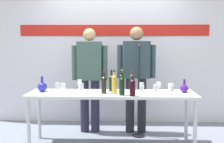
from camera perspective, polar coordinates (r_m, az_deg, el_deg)
back_wall at (r=5.07m, az=0.40°, el=6.29°), size 4.91×0.11×3.00m
display_table at (r=3.91m, az=-0.07°, el=-5.37°), size 2.38×0.59×0.77m
decanter_blue_left at (r=4.10m, az=-14.36°, el=-3.09°), size 0.14×0.14×0.23m
decanter_blue_right at (r=4.04m, az=14.84°, el=-3.39°), size 0.11×0.11×0.19m
presenter_left at (r=4.48m, az=-4.68°, el=-0.45°), size 0.59×0.22×1.71m
presenter_right at (r=4.46m, az=5.08°, el=-0.12°), size 0.62×0.22×1.73m
wine_bottle_0 at (r=4.12m, az=4.18°, el=-2.06°), size 0.07×0.07×0.30m
wine_bottle_1 at (r=3.70m, az=2.10°, el=-2.96°), size 0.07×0.07×0.30m
wine_bottle_2 at (r=4.01m, az=-0.12°, el=-2.31°), size 0.07×0.07×0.31m
wine_bottle_3 at (r=3.95m, az=2.02°, el=-2.28°), size 0.07×0.07×0.32m
wine_bottle_4 at (r=3.83m, az=-1.71°, el=-2.66°), size 0.07×0.07×0.31m
wine_bottle_5 at (r=3.81m, az=0.45°, el=-2.53°), size 0.07×0.07×0.33m
wine_bottle_6 at (r=3.65m, az=4.32°, el=-3.27°), size 0.08×0.08×0.29m
wine_glass_left_0 at (r=3.89m, az=-10.19°, el=-3.06°), size 0.07×0.07×0.14m
wine_glass_left_1 at (r=4.14m, az=-6.74°, el=-2.35°), size 0.06×0.06×0.16m
wine_glass_left_2 at (r=3.80m, az=-6.44°, el=-3.14°), size 0.07×0.07×0.15m
wine_glass_left_3 at (r=3.81m, az=-11.31°, el=-3.03°), size 0.06×0.06×0.17m
wine_glass_right_0 at (r=3.73m, az=12.35°, el=-3.49°), size 0.06×0.06×0.15m
wine_glass_right_1 at (r=3.73m, az=9.10°, el=-3.44°), size 0.06×0.06×0.15m
wine_glass_right_2 at (r=3.85m, az=12.18°, el=-3.12°), size 0.07×0.07×0.15m
wine_glass_right_3 at (r=3.76m, az=6.27°, el=-3.38°), size 0.06×0.06×0.14m
wine_glass_right_4 at (r=4.02m, az=9.75°, el=-2.76°), size 0.07×0.07×0.14m
wine_glass_right_5 at (r=4.02m, az=6.17°, el=-2.84°), size 0.06×0.06×0.13m
microphone_stand at (r=4.35m, az=5.63°, el=-7.25°), size 0.20×0.20×1.45m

